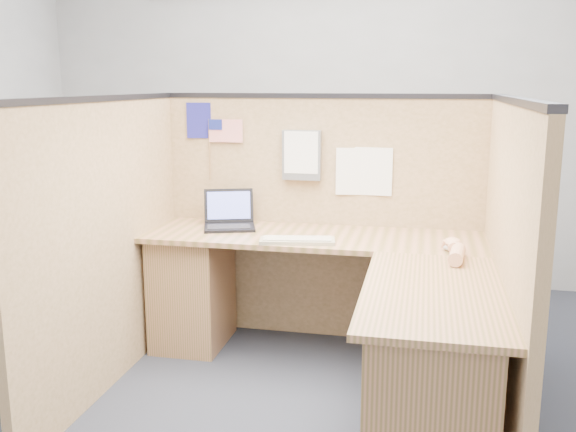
% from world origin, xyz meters
% --- Properties ---
extents(floor, '(5.00, 5.00, 0.00)m').
position_xyz_m(floor, '(0.00, 0.00, 0.00)').
color(floor, '#21262F').
rests_on(floor, ground).
extents(wall_back, '(5.00, 0.00, 5.00)m').
position_xyz_m(wall_back, '(0.00, 2.25, 1.40)').
color(wall_back, gray).
rests_on(wall_back, floor).
extents(cubicle_partitions, '(2.06, 1.83, 1.53)m').
position_xyz_m(cubicle_partitions, '(0.00, 0.43, 0.77)').
color(cubicle_partitions, olive).
rests_on(cubicle_partitions, floor).
extents(l_desk, '(1.95, 1.75, 0.73)m').
position_xyz_m(l_desk, '(0.18, 0.29, 0.39)').
color(l_desk, brown).
rests_on(l_desk, floor).
extents(laptop, '(0.36, 0.37, 0.22)m').
position_xyz_m(laptop, '(-0.52, 0.78, 0.78)').
color(laptop, black).
rests_on(laptop, l_desk).
extents(keyboard, '(0.43, 0.21, 0.03)m').
position_xyz_m(keyboard, '(-0.05, 0.48, 0.74)').
color(keyboard, gray).
rests_on(keyboard, l_desk).
extents(mouse, '(0.11, 0.07, 0.04)m').
position_xyz_m(mouse, '(0.77, 0.48, 0.75)').
color(mouse, silver).
rests_on(mouse, l_desk).
extents(hand_forearm, '(0.11, 0.38, 0.08)m').
position_xyz_m(hand_forearm, '(0.78, 0.34, 0.77)').
color(hand_forearm, tan).
rests_on(hand_forearm, l_desk).
extents(blue_poster, '(0.17, 0.02, 0.22)m').
position_xyz_m(blue_poster, '(-0.78, 0.97, 1.36)').
color(blue_poster, navy).
rests_on(blue_poster, cubicle_partitions).
extents(american_flag, '(0.22, 0.01, 0.38)m').
position_xyz_m(american_flag, '(-0.63, 0.96, 1.28)').
color(american_flag, olive).
rests_on(american_flag, cubicle_partitions).
extents(file_holder, '(0.24, 0.05, 0.30)m').
position_xyz_m(file_holder, '(-0.12, 0.94, 1.16)').
color(file_holder, slate).
rests_on(file_holder, cubicle_partitions).
extents(paper_left, '(0.23, 0.02, 0.29)m').
position_xyz_m(paper_left, '(0.31, 0.97, 1.07)').
color(paper_left, white).
rests_on(paper_left, cubicle_partitions).
extents(paper_right, '(0.22, 0.03, 0.29)m').
position_xyz_m(paper_right, '(0.20, 0.97, 1.07)').
color(paper_right, white).
rests_on(paper_right, cubicle_partitions).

